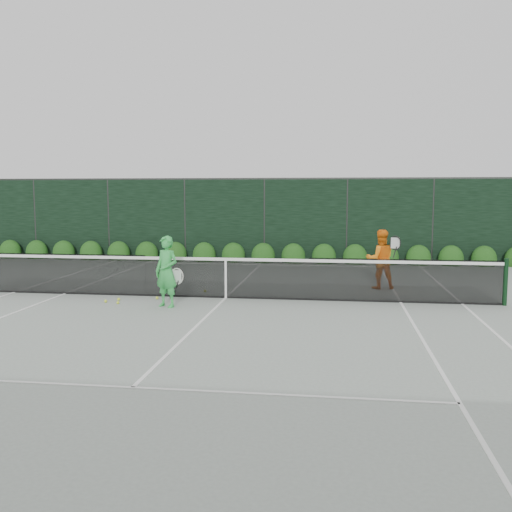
# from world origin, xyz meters

# --- Properties ---
(ground) EXTENTS (80.00, 80.00, 0.00)m
(ground) POSITION_xyz_m (0.00, 0.00, 0.00)
(ground) COLOR gray
(ground) RESTS_ON ground
(tennis_net) EXTENTS (12.90, 0.10, 1.07)m
(tennis_net) POSITION_xyz_m (-0.02, 0.00, 0.53)
(tennis_net) COLOR #113318
(tennis_net) RESTS_ON ground
(player_woman) EXTENTS (0.69, 0.58, 1.59)m
(player_woman) POSITION_xyz_m (-1.10, -1.20, 0.79)
(player_woman) COLOR green
(player_woman) RESTS_ON ground
(player_man) EXTENTS (0.92, 0.70, 1.57)m
(player_man) POSITION_xyz_m (3.78, 1.91, 0.79)
(player_man) COLOR orange
(player_man) RESTS_ON ground
(court_lines) EXTENTS (11.03, 23.83, 0.01)m
(court_lines) POSITION_xyz_m (0.00, 0.00, 0.01)
(court_lines) COLOR white
(court_lines) RESTS_ON ground
(windscreen_fence) EXTENTS (32.00, 21.07, 3.06)m
(windscreen_fence) POSITION_xyz_m (0.00, -2.71, 1.51)
(windscreen_fence) COLOR black
(windscreen_fence) RESTS_ON ground
(hedge_row) EXTENTS (31.66, 0.65, 0.94)m
(hedge_row) POSITION_xyz_m (-0.00, 7.15, 0.23)
(hedge_row) COLOR #11390F
(hedge_row) RESTS_ON ground
(tennis_balls) EXTENTS (2.04, 1.85, 0.07)m
(tennis_balls) POSITION_xyz_m (-1.93, -0.47, 0.03)
(tennis_balls) COLOR #C7D930
(tennis_balls) RESTS_ON ground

